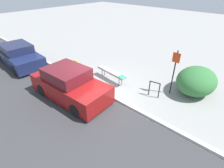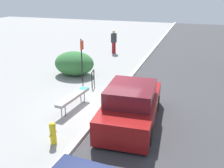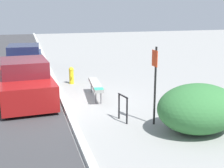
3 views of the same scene
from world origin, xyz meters
name	(u,v)px [view 3 (image 3 of 3)]	position (x,y,z in m)	size (l,w,h in m)	color
ground_plane	(64,104)	(0.00, 0.00, 0.00)	(60.00, 60.00, 0.00)	gray
curb	(64,102)	(0.00, 0.00, 0.07)	(60.00, 0.20, 0.13)	#B7B7B2
bench	(96,85)	(-0.42, 1.26, 0.52)	(2.11, 0.53, 0.59)	#515156
bike_rack	(123,105)	(2.21, 1.50, 0.50)	(0.55, 0.15, 0.83)	black
sign_post	(155,79)	(2.69, 2.30, 1.38)	(0.36, 0.08, 2.30)	black
fire_hydrant	(71,75)	(-2.92, 0.71, 0.41)	(0.36, 0.22, 0.77)	gold
shrub_hedge	(198,109)	(3.56, 3.22, 0.68)	(1.86, 2.30, 1.36)	#337038
parked_car_near	(25,83)	(-0.80, -1.29, 0.68)	(4.16, 2.04, 1.52)	black
parked_car_far	(24,59)	(-6.55, -1.29, 0.64)	(4.36, 2.02, 1.38)	black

